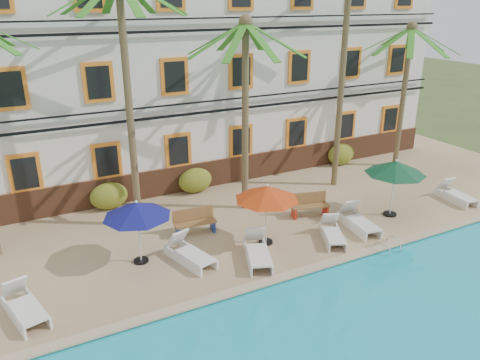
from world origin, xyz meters
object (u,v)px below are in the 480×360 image
pool_ladder (388,248)px  palm_b (126,73)px  lounger_b (189,253)px  palm_c (245,89)px  palm_e (406,75)px  umbrella_green (396,168)px  lounger_a (24,306)px  lounger_c (258,251)px  umbrella_red (267,193)px  umbrella_blue (137,210)px  lounger_e (358,221)px  lounger_f (455,194)px  bench_left (195,221)px  lounger_d (333,233)px  bench_right (309,204)px  palm_d (344,46)px

pool_ladder → palm_b: bearing=141.1°
pool_ladder → lounger_b: bearing=159.8°
palm_c → palm_e: bearing=6.6°
umbrella_green → lounger_b: size_ratio=1.11×
lounger_a → lounger_b: lounger_a is taller
lounger_c → umbrella_red: bearing=46.4°
umbrella_blue → lounger_e: umbrella_blue is taller
lounger_b → lounger_f: 11.70m
lounger_e → umbrella_red: bearing=170.2°
umbrella_blue → lounger_b: size_ratio=1.04×
umbrella_red → lounger_c: 1.96m
lounger_b → lounger_e: size_ratio=1.00×
palm_b → palm_c: (4.25, -0.46, -0.82)m
umbrella_red → bench_left: umbrella_red is taller
lounger_c → umbrella_green: bearing=5.0°
lounger_a → lounger_e: bearing=-0.6°
palm_b → pool_ladder: size_ratio=11.88×
bench_left → lounger_d: bearing=-33.7°
umbrella_green → bench_right: umbrella_green is taller
lounger_e → pool_ladder: (-0.08, -1.63, -0.30)m
umbrella_blue → lounger_f: bearing=-5.6°
lounger_e → bench_right: size_ratio=1.31×
palm_b → lounger_c: (2.69, -4.26, -5.31)m
palm_b → umbrella_blue: (-0.69, -2.63, -3.79)m
lounger_e → umbrella_blue: bearing=169.9°
lounger_e → lounger_a: bearing=179.4°
palm_d → palm_c: bearing=-175.6°
lounger_b → palm_e: bearing=17.1°
umbrella_red → palm_c: bearing=75.8°
palm_c → palm_d: palm_d is taller
umbrella_blue → lounger_a: bearing=-160.1°
lounger_a → pool_ladder: 11.35m
lounger_c → bench_right: (3.43, 1.99, 0.16)m
umbrella_red → lounger_f: 9.04m
bench_left → bench_right: bearing=-8.7°
palm_b → bench_right: size_ratio=5.62×
bench_right → palm_c: bearing=136.0°
umbrella_blue → palm_e: bearing=12.9°
lounger_c → lounger_f: bearing=2.1°
palm_d → bench_left: palm_d is taller
lounger_b → bench_left: same height
lounger_a → lounger_d: bearing=-2.2°
palm_b → bench_right: bearing=-20.3°
lounger_f → umbrella_red: bearing=176.8°
umbrella_red → pool_ladder: umbrella_red is taller
palm_b → umbrella_red: size_ratio=4.02×
palm_b → umbrella_blue: bearing=-104.8°
bench_left → lounger_a: bearing=-158.2°
lounger_d → lounger_e: size_ratio=0.91×
palm_c → lounger_f: 9.93m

